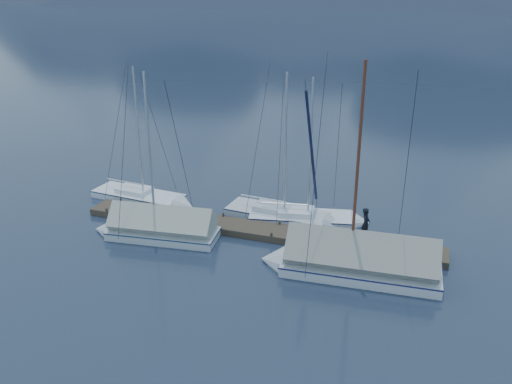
% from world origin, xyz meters
% --- Properties ---
extents(ground, '(1000.00, 1000.00, 0.00)m').
position_xyz_m(ground, '(0.00, 0.00, 0.00)').
color(ground, '#162133').
rests_on(ground, ground).
extents(dock, '(18.00, 1.50, 0.54)m').
position_xyz_m(dock, '(0.00, 2.00, 0.11)').
color(dock, '#382D23').
rests_on(dock, ground).
extents(mooring_posts, '(15.12, 1.52, 0.35)m').
position_xyz_m(mooring_posts, '(-0.50, 2.00, 0.35)').
color(mooring_posts, '#382D23').
rests_on(mooring_posts, ground).
extents(sailboat_open_left, '(6.33, 2.65, 8.19)m').
position_xyz_m(sailboat_open_left, '(-6.91, 3.95, 0.14)').
color(sailboat_open_left, white).
rests_on(sailboat_open_left, ground).
extents(sailboat_open_mid, '(6.43, 2.70, 8.32)m').
position_xyz_m(sailboat_open_mid, '(1.27, 4.07, 0.15)').
color(sailboat_open_mid, silver).
rests_on(sailboat_open_mid, ground).
extents(sailboat_open_right, '(6.37, 3.00, 8.13)m').
position_xyz_m(sailboat_open_right, '(2.51, 4.26, 0.14)').
color(sailboat_open_right, white).
rests_on(sailboat_open_right, ground).
extents(sailboat_covered_near, '(7.78, 3.31, 9.96)m').
position_xyz_m(sailboat_covered_near, '(4.85, -0.33, 0.50)').
color(sailboat_covered_near, silver).
rests_on(sailboat_covered_near, ground).
extents(sailboat_covered_far, '(6.41, 2.75, 8.76)m').
position_xyz_m(sailboat_covered_far, '(-4.59, 0.07, 0.43)').
color(sailboat_covered_far, silver).
rests_on(sailboat_covered_far, ground).
extents(person, '(0.39, 0.58, 1.55)m').
position_xyz_m(person, '(5.22, 2.45, 1.12)').
color(person, black).
rests_on(person, dock).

